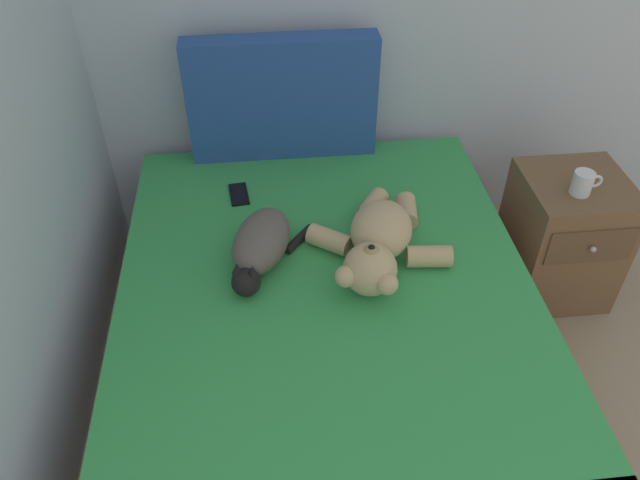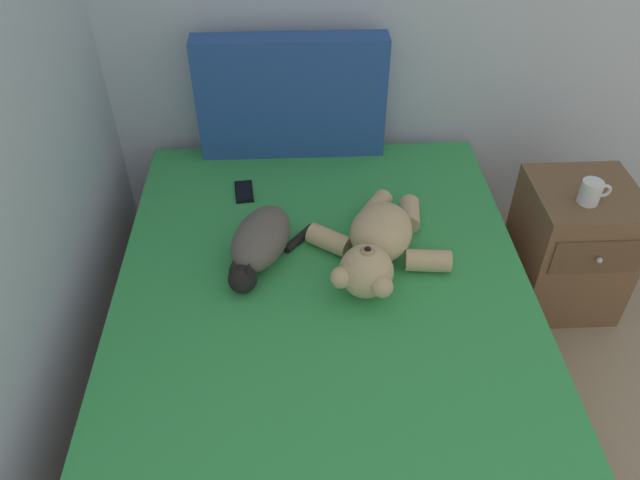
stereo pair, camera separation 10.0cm
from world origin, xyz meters
The scene contains 7 objects.
bed centered at (0.90, 3.05, 0.24)m, with size 1.50×2.06×0.49m.
patterned_cushion centered at (0.81, 4.00, 0.76)m, with size 0.80×0.12×0.53m.
cat centered at (0.68, 3.29, 0.56)m, with size 0.34×0.42×0.15m.
teddy_bear centered at (1.09, 3.24, 0.58)m, with size 0.51×0.62×0.20m.
cell_phone centered at (0.60, 3.69, 0.50)m, with size 0.09×0.15×0.01m.
nightstand centered at (1.96, 3.52, 0.29)m, with size 0.42×0.44×0.57m.
mug centered at (1.93, 3.45, 0.62)m, with size 0.12×0.08×0.09m.
Camera 2 is at (0.81, 1.61, 2.01)m, focal length 34.73 mm.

